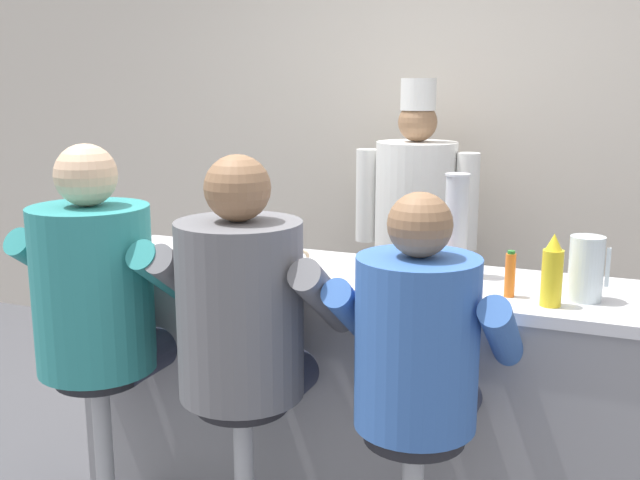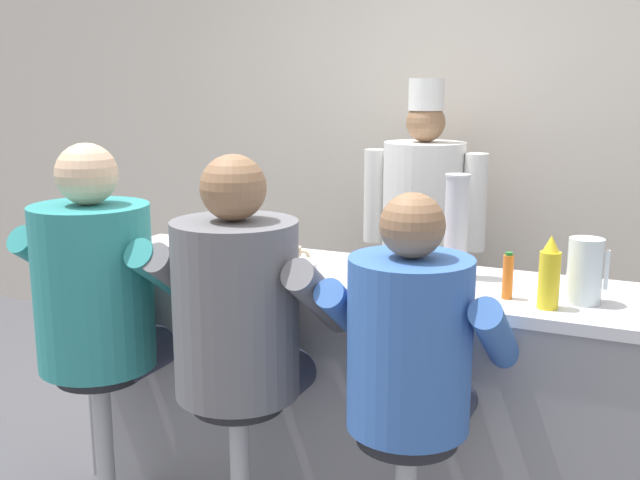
% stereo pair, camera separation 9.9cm
% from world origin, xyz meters
% --- Properties ---
extents(wall_back, '(10.00, 0.06, 2.70)m').
position_xyz_m(wall_back, '(0.00, 1.90, 1.35)').
color(wall_back, beige).
rests_on(wall_back, ground_plane).
extents(diner_counter, '(2.22, 0.59, 0.97)m').
position_xyz_m(diner_counter, '(0.00, 0.29, 0.49)').
color(diner_counter, gray).
rests_on(diner_counter, ground_plane).
extents(ketchup_bottle_red, '(0.07, 0.07, 0.26)m').
position_xyz_m(ketchup_bottle_red, '(0.24, 0.24, 1.09)').
color(ketchup_bottle_red, red).
rests_on(ketchup_bottle_red, diner_counter).
extents(mustard_bottle_yellow, '(0.07, 0.07, 0.24)m').
position_xyz_m(mustard_bottle_yellow, '(0.76, 0.13, 1.08)').
color(mustard_bottle_yellow, yellow).
rests_on(mustard_bottle_yellow, diner_counter).
extents(hot_sauce_bottle_orange, '(0.04, 0.04, 0.16)m').
position_xyz_m(hot_sauce_bottle_orange, '(0.62, 0.18, 1.05)').
color(hot_sauce_bottle_orange, orange).
rests_on(hot_sauce_bottle_orange, diner_counter).
extents(water_pitcher_clear, '(0.13, 0.11, 0.22)m').
position_xyz_m(water_pitcher_clear, '(0.85, 0.24, 1.08)').
color(water_pitcher_clear, silver).
rests_on(water_pitcher_clear, diner_counter).
extents(breakfast_plate, '(0.27, 0.27, 0.05)m').
position_xyz_m(breakfast_plate, '(-0.47, 0.22, 0.98)').
color(breakfast_plate, white).
rests_on(breakfast_plate, diner_counter).
extents(cereal_bowl, '(0.17, 0.17, 0.05)m').
position_xyz_m(cereal_bowl, '(-0.17, 0.16, 1.00)').
color(cereal_bowl, white).
rests_on(cereal_bowl, diner_counter).
extents(coffee_mug_tan, '(0.12, 0.08, 0.08)m').
position_xyz_m(coffee_mug_tan, '(-0.24, 0.29, 1.01)').
color(coffee_mug_tan, beige).
rests_on(coffee_mug_tan, diner_counter).
extents(coffee_mug_blue, '(0.12, 0.08, 0.09)m').
position_xyz_m(coffee_mug_blue, '(-0.92, 0.09, 1.02)').
color(coffee_mug_blue, '#4C7AB2').
rests_on(coffee_mug_blue, diner_counter).
extents(cup_stack_steel, '(0.09, 0.09, 0.39)m').
position_xyz_m(cup_stack_steel, '(0.38, 0.39, 1.16)').
color(cup_stack_steel, '#B7BABF').
rests_on(cup_stack_steel, diner_counter).
extents(diner_seated_teal, '(0.65, 0.64, 1.47)m').
position_xyz_m(diner_seated_teal, '(-0.80, -0.19, 0.91)').
color(diner_seated_teal, '#B2B5BA').
rests_on(diner_seated_teal, ground_plane).
extents(diner_seated_grey, '(0.64, 0.63, 1.46)m').
position_xyz_m(diner_seated_grey, '(-0.20, -0.19, 0.90)').
color(diner_seated_grey, '#B2B5BA').
rests_on(diner_seated_grey, ground_plane).
extents(diner_seated_blue, '(0.57, 0.56, 1.37)m').
position_xyz_m(diner_seated_blue, '(0.41, -0.20, 0.86)').
color(diner_seated_blue, '#B2B5BA').
rests_on(diner_seated_blue, ground_plane).
extents(cook_in_whites_near, '(0.66, 0.43, 1.70)m').
position_xyz_m(cook_in_whites_near, '(-0.08, 1.48, 0.93)').
color(cook_in_whites_near, '#232328').
rests_on(cook_in_whites_near, ground_plane).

